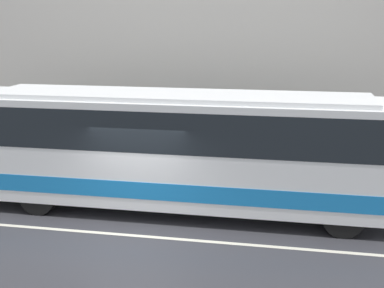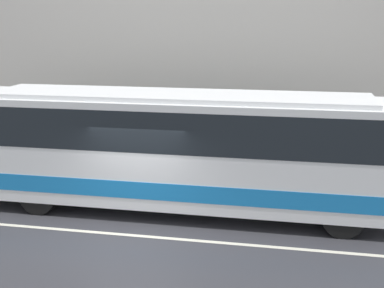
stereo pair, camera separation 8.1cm
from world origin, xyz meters
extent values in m
plane|color=#333338|center=(0.00, 0.00, 0.00)|extent=(60.00, 60.00, 0.00)
cube|color=gray|center=(0.00, 5.17, 0.09)|extent=(60.00, 2.34, 0.17)
cube|color=silver|center=(0.00, 6.49, 5.05)|extent=(60.00, 0.30, 10.10)
cube|color=#2D2B28|center=(0.00, 6.32, 1.26)|extent=(60.00, 0.06, 2.53)
cube|color=beige|center=(0.00, 0.00, 0.00)|extent=(54.00, 0.14, 0.01)
cube|color=white|center=(0.72, 2.06, 1.73)|extent=(11.94, 2.59, 2.76)
cube|color=#1972BF|center=(0.72, 2.06, 0.90)|extent=(11.88, 2.62, 0.45)
cube|color=black|center=(0.72, 2.06, 2.41)|extent=(11.58, 2.61, 1.05)
cube|color=white|center=(0.72, 2.06, 3.17)|extent=(10.15, 2.20, 0.12)
cylinder|color=black|center=(5.09, 0.93, 0.49)|extent=(0.99, 0.28, 0.99)
cylinder|color=black|center=(5.09, 3.20, 0.49)|extent=(0.99, 0.28, 0.99)
cylinder|color=black|center=(-2.85, 0.93, 0.49)|extent=(0.99, 0.28, 0.99)
cylinder|color=black|center=(-2.85, 3.20, 0.49)|extent=(0.99, 0.28, 0.99)
camera|label=1|loc=(3.88, -11.64, 5.16)|focal=50.00mm
camera|label=2|loc=(3.96, -11.62, 5.16)|focal=50.00mm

